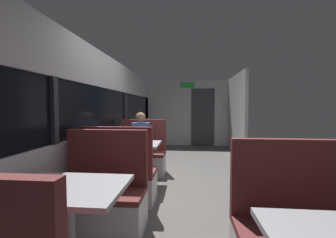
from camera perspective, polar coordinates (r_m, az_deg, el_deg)
ground_plane at (r=3.99m, az=4.36°, el=-17.09°), size 3.30×9.20×0.02m
carriage_window_panel_left at (r=4.04m, az=-16.61°, el=-0.68°), size 0.09×8.48×2.30m
carriage_end_bulkhead at (r=7.94m, az=5.33°, el=1.46°), size 2.90×0.11×2.30m
carriage_aisle_panel_right at (r=6.89m, az=16.99°, el=1.18°), size 0.08×2.40×2.30m
dining_table_near_window at (r=2.04m, az=-24.23°, el=-18.03°), size 0.90×0.70×0.74m
bench_near_window_facing_entry at (r=2.74m, az=-16.41°, el=-19.27°), size 0.95×0.50×1.10m
dining_table_mid_window at (r=3.95m, az=-8.82°, el=-7.53°), size 0.90×0.70×0.74m
bench_mid_window_facing_end at (r=3.37m, az=-11.78°, el=-14.89°), size 0.95×0.50×1.10m
bench_mid_window_facing_entry at (r=4.68m, az=-6.66°, el=-9.72°), size 0.95×0.50×1.10m
seated_passenger at (r=4.56m, az=-6.87°, el=-7.37°), size 0.47×0.55×1.26m
coffee_cup_primary at (r=4.04m, az=-5.49°, el=-5.17°), size 0.07×0.07×0.09m
coffee_cup_secondary at (r=2.01m, az=-30.64°, el=-14.16°), size 0.07×0.07×0.09m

